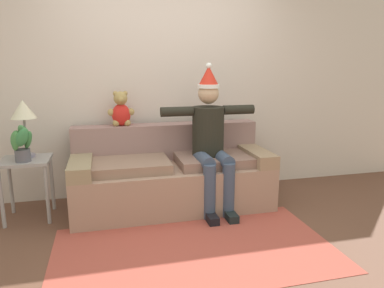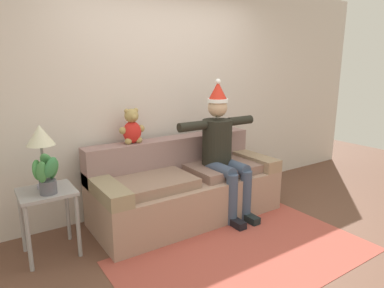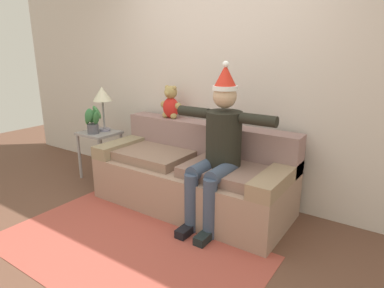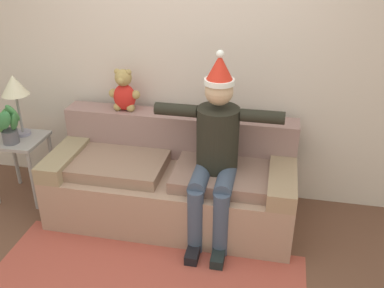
{
  "view_description": "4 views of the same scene",
  "coord_description": "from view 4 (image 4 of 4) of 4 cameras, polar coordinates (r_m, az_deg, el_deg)",
  "views": [
    {
      "loc": [
        -0.68,
        -2.64,
        1.52
      ],
      "look_at": [
        0.19,
        0.86,
        0.71
      ],
      "focal_mm": 33.31,
      "sensor_mm": 36.0,
      "label": 1
    },
    {
      "loc": [
        -1.93,
        -2.0,
        1.69
      ],
      "look_at": [
        -0.02,
        0.86,
        0.88
      ],
      "focal_mm": 31.47,
      "sensor_mm": 36.0,
      "label": 2
    },
    {
      "loc": [
        1.85,
        -1.71,
        1.64
      ],
      "look_at": [
        0.08,
        0.88,
        0.74
      ],
      "focal_mm": 30.84,
      "sensor_mm": 36.0,
      "label": 3
    },
    {
      "loc": [
        0.82,
        -2.11,
        2.34
      ],
      "look_at": [
        0.21,
        0.84,
        0.81
      ],
      "focal_mm": 40.27,
      "sensor_mm": 36.0,
      "label": 4
    }
  ],
  "objects": [
    {
      "name": "couch",
      "position": [
        3.81,
        -2.52,
        -4.81
      ],
      "size": [
        2.09,
        0.88,
        0.86
      ],
      "color": "#A2826F",
      "rests_on": "ground_plane"
    },
    {
      "name": "person_seated",
      "position": [
        3.38,
        3.15,
        -0.54
      ],
      "size": [
        1.02,
        0.77,
        1.54
      ],
      "color": "black",
      "rests_on": "ground_plane"
    },
    {
      "name": "side_table",
      "position": [
        4.28,
        -21.87,
        -0.71
      ],
      "size": [
        0.46,
        0.43,
        0.62
      ],
      "color": "#999698",
      "rests_on": "ground_plane"
    },
    {
      "name": "teddy_bear",
      "position": [
        3.88,
        -8.98,
        6.83
      ],
      "size": [
        0.29,
        0.17,
        0.38
      ],
      "color": "red",
      "rests_on": "couch"
    },
    {
      "name": "back_wall",
      "position": [
        3.88,
        -0.93,
        12.07
      ],
      "size": [
        7.0,
        0.1,
        2.7
      ],
      "primitive_type": "cube",
      "color": "beige",
      "rests_on": "ground_plane"
    },
    {
      "name": "table_lamp",
      "position": [
        4.13,
        -22.46,
        6.83
      ],
      "size": [
        0.24,
        0.24,
        0.57
      ],
      "color": "gray",
      "rests_on": "side_table"
    },
    {
      "name": "potted_plant",
      "position": [
        4.1,
        -23.14,
        2.39
      ],
      "size": [
        0.24,
        0.27,
        0.37
      ],
      "color": "#55555F",
      "rests_on": "side_table"
    }
  ]
}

